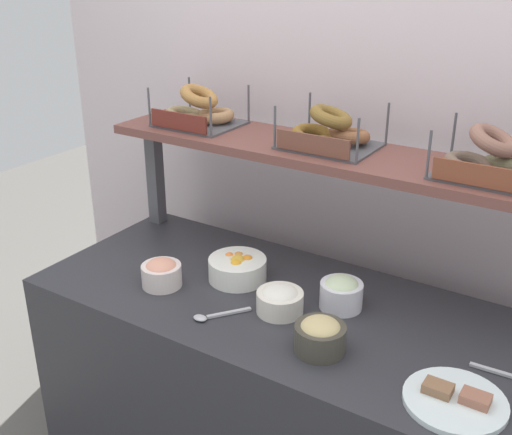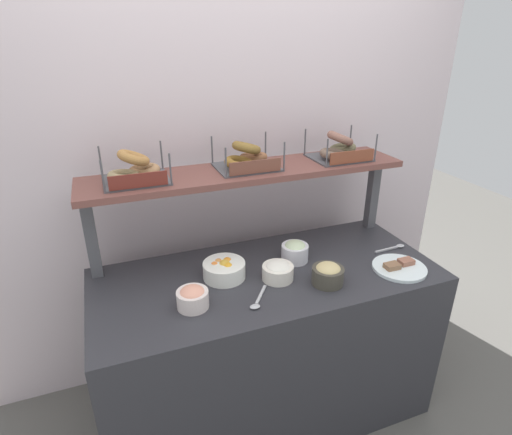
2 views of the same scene
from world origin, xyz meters
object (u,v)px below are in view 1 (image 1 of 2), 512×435
at_px(bowl_hummus, 320,335).
at_px(bagel_basket_cinnamon_raisin, 330,133).
at_px(bowl_cream_cheese, 280,300).
at_px(serving_plate_white, 455,400).
at_px(bagel_basket_everything, 199,112).
at_px(bagel_basket_poppy, 489,160).
at_px(bowl_lox_spread, 162,273).
at_px(bowl_scallion_spread, 341,292).
at_px(serving_spoon_near_plate, 213,316).
at_px(bowl_fruit_salad, 238,268).

distance_m(bowl_hummus, bagel_basket_cinnamon_raisin, 0.66).
height_order(bowl_cream_cheese, serving_plate_white, bowl_cream_cheese).
distance_m(bagel_basket_everything, bagel_basket_poppy, 1.02).
xyz_separation_m(bowl_lox_spread, bagel_basket_cinnamon_raisin, (0.39, 0.41, 0.43)).
relative_size(bowl_scallion_spread, bagel_basket_cinnamon_raisin, 0.45).
xyz_separation_m(serving_plate_white, serving_spoon_near_plate, (-0.72, -0.01, -0.00)).
bearing_deg(bowl_cream_cheese, bowl_lox_spread, -170.43).
relative_size(bowl_cream_cheese, bowl_scallion_spread, 1.09).
height_order(serving_plate_white, bagel_basket_everything, bagel_basket_everything).
xyz_separation_m(bowl_fruit_salad, bowl_scallion_spread, (0.37, 0.02, 0.01)).
xyz_separation_m(bowl_cream_cheese, bagel_basket_cinnamon_raisin, (-0.02, 0.34, 0.44)).
height_order(serving_plate_white, bagel_basket_poppy, bagel_basket_poppy).
distance_m(bowl_cream_cheese, bowl_lox_spread, 0.41).
bearing_deg(serving_spoon_near_plate, bagel_basket_poppy, 36.35).
height_order(bowl_hummus, bowl_fruit_salad, bowl_hummus).
height_order(bowl_cream_cheese, bowl_fruit_salad, bowl_fruit_salad).
bearing_deg(bagel_basket_everything, bowl_hummus, -31.10).
bearing_deg(bowl_hummus, bowl_scallion_spread, 101.69).
xyz_separation_m(bowl_hummus, bagel_basket_poppy, (0.28, 0.43, 0.43)).
bearing_deg(bagel_basket_poppy, bowl_scallion_spread, -148.86).
distance_m(bowl_cream_cheese, bagel_basket_cinnamon_raisin, 0.55).
distance_m(bowl_cream_cheese, serving_spoon_near_plate, 0.21).
distance_m(serving_plate_white, serving_spoon_near_plate, 0.72).
distance_m(bowl_fruit_salad, bagel_basket_poppy, 0.85).
bearing_deg(bagel_basket_poppy, bagel_basket_everything, 179.44).
relative_size(bowl_lox_spread, bagel_basket_poppy, 0.46).
distance_m(bowl_cream_cheese, bowl_scallion_spread, 0.19).
xyz_separation_m(bowl_cream_cheese, bowl_fruit_salad, (-0.22, 0.10, -0.00)).
xyz_separation_m(bowl_scallion_spread, bagel_basket_everything, (-0.69, 0.21, 0.43)).
relative_size(bowl_cream_cheese, serving_spoon_near_plate, 0.97).
bearing_deg(bowl_cream_cheese, bowl_fruit_salad, 155.79).
xyz_separation_m(bowl_fruit_salad, bagel_basket_poppy, (0.70, 0.22, 0.44)).
distance_m(bowl_lox_spread, serving_spoon_near_plate, 0.27).
bearing_deg(bagel_basket_poppy, bowl_cream_cheese, -145.76).
xyz_separation_m(bowl_hummus, bagel_basket_cinnamon_raisin, (-0.22, 0.45, 0.43)).
relative_size(bagel_basket_everything, bagel_basket_cinnamon_raisin, 0.97).
bearing_deg(bowl_cream_cheese, bowl_scallion_spread, 40.56).
height_order(bowl_lox_spread, bowl_fruit_salad, bowl_lox_spread).
bearing_deg(bowl_hummus, bagel_basket_poppy, 57.06).
relative_size(bowl_hummus, bagel_basket_poppy, 0.49).
xyz_separation_m(bowl_cream_cheese, bagel_basket_poppy, (0.48, 0.32, 0.44)).
xyz_separation_m(serving_spoon_near_plate, bagel_basket_everything, (-0.39, 0.47, 0.47)).
relative_size(bowl_cream_cheese, bowl_hummus, 1.01).
height_order(bowl_lox_spread, serving_spoon_near_plate, bowl_lox_spread).
relative_size(bowl_lox_spread, bowl_scallion_spread, 0.99).
bearing_deg(bagel_basket_cinnamon_raisin, bagel_basket_everything, -179.34).
relative_size(bowl_cream_cheese, bagel_basket_cinnamon_raisin, 0.49).
bearing_deg(bagel_basket_everything, bowl_lox_spread, -71.30).
relative_size(serving_plate_white, bagel_basket_cinnamon_raisin, 0.86).
bearing_deg(serving_plate_white, bagel_basket_cinnamon_raisin, 141.72).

